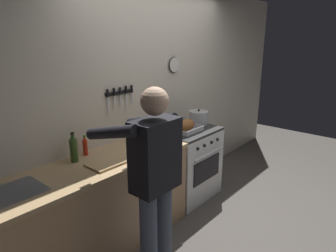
{
  "coord_description": "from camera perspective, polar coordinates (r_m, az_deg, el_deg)",
  "views": [
    {
      "loc": [
        -2.63,
        -1.16,
        2.0
      ],
      "look_at": [
        -0.3,
        0.85,
        1.08
      ],
      "focal_mm": 32.21,
      "sensor_mm": 36.0,
      "label": 1
    }
  ],
  "objects": [
    {
      "name": "bottle_hot_sauce",
      "position": [
        3.01,
        -15.41,
        -3.84
      ],
      "size": [
        0.05,
        0.05,
        0.2
      ],
      "color": "red",
      "rests_on": "counter_block"
    },
    {
      "name": "bottle_olive_oil",
      "position": [
        2.87,
        -17.41,
        -4.26
      ],
      "size": [
        0.07,
        0.07,
        0.28
      ],
      "color": "#385623",
      "rests_on": "counter_block"
    },
    {
      "name": "roasting_pan",
      "position": [
        3.6,
        3.57,
        -0.11
      ],
      "size": [
        0.35,
        0.26,
        0.16
      ],
      "color": "#B7B7BC",
      "rests_on": "stove"
    },
    {
      "name": "stove",
      "position": [
        3.89,
        3.48,
        -6.94
      ],
      "size": [
        0.76,
        0.67,
        0.9
      ],
      "color": "white",
      "rests_on": "ground"
    },
    {
      "name": "counter_block",
      "position": [
        3.0,
        -13.96,
        -14.9
      ],
      "size": [
        2.03,
        0.65,
        0.9
      ],
      "color": "tan",
      "rests_on": "ground"
    },
    {
      "name": "stock_pot",
      "position": [
        3.93,
        5.8,
        1.56
      ],
      "size": [
        0.25,
        0.25,
        0.2
      ],
      "color": "#B7B7BC",
      "rests_on": "stove"
    },
    {
      "name": "ground_plane",
      "position": [
        3.5,
        14.69,
        -18.87
      ],
      "size": [
        8.0,
        8.0,
        0.0
      ],
      "primitive_type": "plane",
      "color": "#4C4742"
    },
    {
      "name": "cutting_board",
      "position": [
        2.78,
        -11.27,
        -6.81
      ],
      "size": [
        0.36,
        0.24,
        0.02
      ],
      "primitive_type": "cube",
      "color": "tan",
      "rests_on": "counter_block"
    },
    {
      "name": "person_cook",
      "position": [
        2.38,
        -2.74,
        -9.61
      ],
      "size": [
        0.51,
        0.63,
        1.66
      ],
      "rotation": [
        0.0,
        0.0,
        1.77
      ],
      "color": "#4C566B",
      "rests_on": "ground"
    },
    {
      "name": "wall_back",
      "position": [
        3.7,
        -2.85,
        5.65
      ],
      "size": [
        6.0,
        0.13,
        2.6
      ],
      "color": "beige",
      "rests_on": "ground"
    },
    {
      "name": "bottle_vinegar",
      "position": [
        3.21,
        -5.84,
        -1.55
      ],
      "size": [
        0.07,
        0.07,
        0.26
      ],
      "color": "#997F4C",
      "rests_on": "counter_block"
    }
  ]
}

